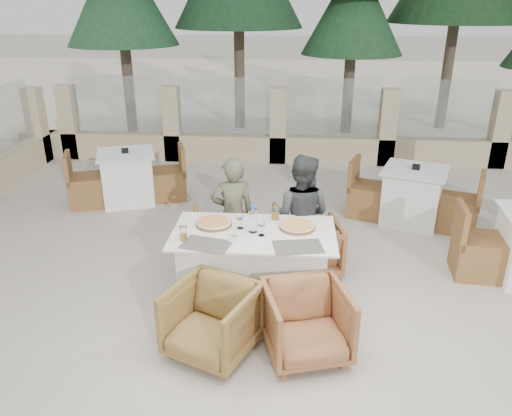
# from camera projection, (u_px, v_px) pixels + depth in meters

# --- Properties ---
(ground) EXTENTS (80.00, 80.00, 0.00)m
(ground) POSITION_uv_depth(u_px,v_px,m) (261.00, 302.00, 5.13)
(ground) COLOR #C0B4A3
(ground) RESTS_ON ground
(sand_patch) EXTENTS (30.00, 16.00, 0.01)m
(sand_patch) POSITION_uv_depth(u_px,v_px,m) (286.00, 85.00, 17.99)
(sand_patch) COLOR #F5E6C8
(sand_patch) RESTS_ON ground
(perimeter_wall_far) EXTENTS (10.00, 0.34, 1.60)m
(perimeter_wall_far) POSITION_uv_depth(u_px,v_px,m) (278.00, 120.00, 9.23)
(perimeter_wall_far) COLOR #C1AF88
(perimeter_wall_far) RESTS_ON ground
(pine_far_left) EXTENTS (2.42, 2.42, 5.50)m
(pine_far_left) POSITION_uv_depth(u_px,v_px,m) (121.00, 5.00, 10.73)
(pine_far_left) COLOR #214E2C
(pine_far_left) RESTS_ON ground
(pine_centre) EXTENTS (2.20, 2.20, 5.00)m
(pine_centre) POSITION_uv_depth(u_px,v_px,m) (353.00, 18.00, 10.67)
(pine_centre) COLOR #1F4826
(pine_centre) RESTS_ON ground
(dining_table) EXTENTS (1.60, 0.90, 0.77)m
(dining_table) POSITION_uv_depth(u_px,v_px,m) (254.00, 266.00, 5.03)
(dining_table) COLOR white
(dining_table) RESTS_ON ground
(placemat_near_left) EXTENTS (0.51, 0.40, 0.00)m
(placemat_near_left) POSITION_uv_depth(u_px,v_px,m) (206.00, 245.00, 4.63)
(placemat_near_left) COLOR #5D564F
(placemat_near_left) RESTS_ON dining_table
(placemat_near_right) EXTENTS (0.50, 0.37, 0.00)m
(placemat_near_right) POSITION_uv_depth(u_px,v_px,m) (298.00, 247.00, 4.58)
(placemat_near_right) COLOR #5B554E
(placemat_near_right) RESTS_ON dining_table
(pizza_left) EXTENTS (0.46, 0.46, 0.05)m
(pizza_left) POSITION_uv_depth(u_px,v_px,m) (214.00, 223.00, 5.02)
(pizza_left) COLOR #CA491B
(pizza_left) RESTS_ON dining_table
(pizza_right) EXTENTS (0.36, 0.36, 0.05)m
(pizza_right) POSITION_uv_depth(u_px,v_px,m) (297.00, 226.00, 4.95)
(pizza_right) COLOR orange
(pizza_right) RESTS_ON dining_table
(water_bottle) EXTENTS (0.09, 0.09, 0.28)m
(water_bottle) POSITION_uv_depth(u_px,v_px,m) (253.00, 219.00, 4.83)
(water_bottle) COLOR #9FBFD1
(water_bottle) RESTS_ON dining_table
(wine_glass_centre) EXTENTS (0.08, 0.08, 0.18)m
(wine_glass_centre) POSITION_uv_depth(u_px,v_px,m) (240.00, 220.00, 4.92)
(wine_glass_centre) COLOR white
(wine_glass_centre) RESTS_ON dining_table
(wine_glass_near) EXTENTS (0.08, 0.08, 0.18)m
(wine_glass_near) POSITION_uv_depth(u_px,v_px,m) (261.00, 227.00, 4.77)
(wine_glass_near) COLOR white
(wine_glass_near) RESTS_ON dining_table
(beer_glass_left) EXTENTS (0.09, 0.09, 0.14)m
(beer_glass_left) POSITION_uv_depth(u_px,v_px,m) (184.00, 233.00, 4.69)
(beer_glass_left) COLOR gold
(beer_glass_left) RESTS_ON dining_table
(beer_glass_right) EXTENTS (0.10, 0.10, 0.15)m
(beer_glass_right) POSITION_uv_depth(u_px,v_px,m) (275.00, 213.00, 5.13)
(beer_glass_right) COLOR orange
(beer_glass_right) RESTS_ON dining_table
(olive_dish) EXTENTS (0.14, 0.14, 0.04)m
(olive_dish) POSITION_uv_depth(u_px,v_px,m) (234.00, 237.00, 4.72)
(olive_dish) COLOR silver
(olive_dish) RESTS_ON dining_table
(armchair_far_left) EXTENTS (0.85, 0.87, 0.64)m
(armchair_far_left) POSITION_uv_depth(u_px,v_px,m) (226.00, 234.00, 5.87)
(armchair_far_left) COLOR olive
(armchair_far_left) RESTS_ON ground
(armchair_far_right) EXTENTS (0.77, 0.78, 0.60)m
(armchair_far_right) POSITION_uv_depth(u_px,v_px,m) (310.00, 247.00, 5.61)
(armchair_far_right) COLOR brown
(armchair_far_right) RESTS_ON ground
(armchair_near_left) EXTENTS (0.91, 0.92, 0.64)m
(armchair_near_left) POSITION_uv_depth(u_px,v_px,m) (212.00, 321.00, 4.29)
(armchair_near_left) COLOR olive
(armchair_near_left) RESTS_ON ground
(armchair_near_right) EXTENTS (0.85, 0.86, 0.64)m
(armchair_near_right) POSITION_uv_depth(u_px,v_px,m) (306.00, 322.00, 4.27)
(armchair_near_right) COLOR #945E36
(armchair_near_right) RESTS_ON ground
(diner_left) EXTENTS (0.54, 0.41, 1.32)m
(diner_left) POSITION_uv_depth(u_px,v_px,m) (233.00, 215.00, 5.54)
(diner_left) COLOR #55573F
(diner_left) RESTS_ON ground
(diner_right) EXTENTS (0.80, 0.70, 1.38)m
(diner_right) POSITION_uv_depth(u_px,v_px,m) (301.00, 215.00, 5.45)
(diner_right) COLOR #3C3F41
(diner_right) RESTS_ON ground
(bg_table_a) EXTENTS (1.81, 1.29, 0.77)m
(bg_table_a) POSITION_uv_depth(u_px,v_px,m) (128.00, 177.00, 7.53)
(bg_table_a) COLOR white
(bg_table_a) RESTS_ON ground
(bg_table_b) EXTENTS (1.82, 1.33, 0.77)m
(bg_table_b) POSITION_uv_depth(u_px,v_px,m) (412.00, 196.00, 6.81)
(bg_table_b) COLOR white
(bg_table_b) RESTS_ON ground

